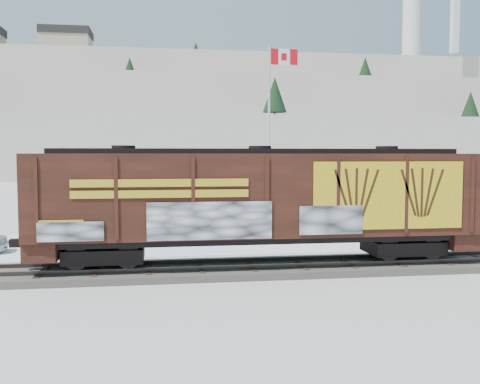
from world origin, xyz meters
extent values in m
plane|color=white|center=(0.00, 0.00, 0.00)|extent=(500.00, 500.00, 0.00)
cube|color=#59544C|center=(0.00, 0.00, 0.14)|extent=(50.00, 3.40, 0.28)
cube|color=#33302D|center=(0.00, -0.72, 0.35)|extent=(50.00, 0.10, 0.15)
cube|color=#33302D|center=(0.00, 0.72, 0.35)|extent=(50.00, 0.10, 0.15)
cube|color=white|center=(0.00, 7.50, 0.01)|extent=(40.00, 8.00, 0.03)
cube|color=white|center=(0.00, 95.00, 6.00)|extent=(360.00, 40.00, 12.00)
cube|color=white|center=(0.00, 125.00, 12.00)|extent=(360.00, 40.00, 24.00)
cube|color=white|center=(0.00, 160.00, 17.50)|extent=(360.00, 50.00, 35.00)
cone|color=black|center=(22.00, 90.00, 17.31)|extent=(5.04, 5.04, 7.38)
cone|color=black|center=(70.00, 96.00, 16.43)|extent=(4.20, 4.20, 6.15)
cone|color=black|center=(-10.00, 128.00, 28.13)|extent=(3.92, 3.92, 5.74)
cone|color=black|center=(55.00, 124.00, 28.72)|extent=(4.48, 4.48, 6.56)
cone|color=black|center=(10.00, 162.00, 39.43)|extent=(4.20, 4.20, 6.15)
cube|color=tan|center=(-32.00, 162.00, 39.00)|extent=(15.00, 12.00, 8.00)
cube|color=black|center=(-32.00, 162.00, 44.20)|extent=(15.75, 12.60, 2.40)
cube|color=black|center=(-3.71, 0.00, 0.88)|extent=(3.00, 2.00, 0.90)
cube|color=black|center=(8.48, 0.00, 0.88)|extent=(3.00, 2.00, 0.90)
cylinder|color=black|center=(-4.66, -0.78, 0.88)|extent=(0.90, 0.12, 0.90)
cube|color=black|center=(2.39, 0.00, 1.41)|extent=(17.72, 2.40, 0.25)
cube|color=#401911|center=(2.39, 0.00, 3.14)|extent=(17.72, 3.00, 3.22)
cube|color=black|center=(2.39, 0.00, 4.85)|extent=(16.31, 0.90, 0.20)
cube|color=gold|center=(7.17, -1.54, 3.14)|extent=(6.03, 0.03, 2.61)
cube|color=#B7931B|center=(-1.51, -1.54, 3.49)|extent=(6.38, 0.02, 0.70)
cube|color=white|center=(0.26, -1.55, 2.28)|extent=(4.61, 0.03, 1.40)
cylinder|color=silver|center=(5.31, 12.77, 0.10)|extent=(0.90, 0.90, 0.20)
cylinder|color=silver|center=(5.31, 12.77, 5.81)|extent=(0.14, 0.14, 11.63)
cube|color=red|center=(5.66, 12.77, 10.93)|extent=(0.50, 0.07, 1.00)
cube|color=white|center=(6.26, 12.77, 10.93)|extent=(0.70, 0.09, 1.00)
cube|color=red|center=(6.91, 12.77, 10.93)|extent=(0.50, 0.07, 1.00)
imported|color=silver|center=(-4.44, 6.64, 0.73)|extent=(4.50, 2.80, 1.40)
imported|color=black|center=(11.40, 6.91, 0.64)|extent=(4.48, 2.61, 1.22)
camera|label=1|loc=(-1.45, -20.97, 4.70)|focal=40.00mm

